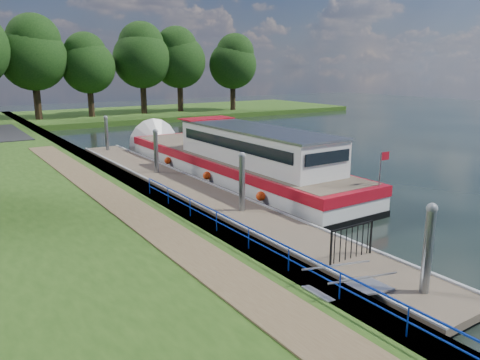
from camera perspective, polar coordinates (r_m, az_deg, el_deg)
ground at (r=14.56m, az=19.70°, el=-13.39°), size 160.00×160.00×0.00m
bank_edge at (r=24.69m, az=-13.18°, el=-0.86°), size 1.10×90.00×0.78m
far_bank at (r=63.99m, az=-12.67°, el=7.84°), size 60.00×18.00×0.60m
footpath at (r=17.66m, az=-10.84°, el=-5.17°), size 1.60×40.00×0.05m
blue_fence at (r=14.13m, az=3.38°, el=-7.58°), size 0.04×18.04×0.72m
pontoon at (r=23.96m, az=-5.74°, el=-1.51°), size 2.50×30.00×0.56m
mooring_piles at (r=23.70m, az=-5.81°, el=1.04°), size 0.30×27.30×3.55m
gangway at (r=13.27m, az=13.20°, el=-12.65°), size 2.58×1.00×0.92m
gate_panel at (r=15.38m, az=13.48°, el=-6.80°), size 1.85×0.05×1.15m
barge at (r=27.68m, az=-1.71°, el=2.54°), size 4.36×21.15×4.78m
horizon_trees at (r=56.94m, az=-25.08°, el=13.95°), size 54.38×10.03×12.87m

